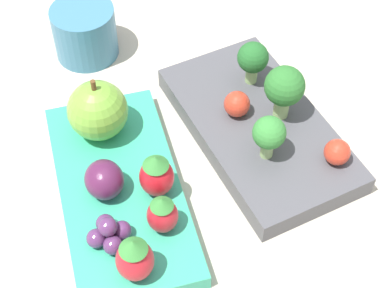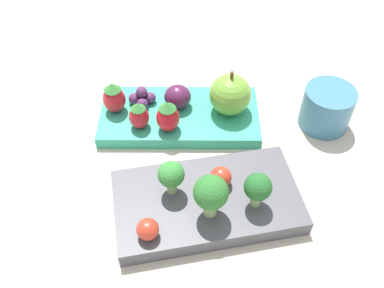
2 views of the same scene
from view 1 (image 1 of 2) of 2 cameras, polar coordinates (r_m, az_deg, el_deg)
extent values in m
plane|color=#BCB29E|center=(0.64, -0.28, -1.82)|extent=(4.00, 4.00, 0.00)
cube|color=#4C4C51|center=(0.65, 5.92, 1.39)|extent=(0.23, 0.14, 0.02)
cube|color=#33A87F|center=(0.61, -6.37, -4.19)|extent=(0.24, 0.13, 0.02)
cylinder|color=#93B770|center=(0.65, 7.95, 3.32)|extent=(0.02, 0.02, 0.02)
sphere|color=#2D702D|center=(0.62, 8.24, 5.13)|extent=(0.04, 0.04, 0.04)
cylinder|color=#93B770|center=(0.61, 6.68, -0.39)|extent=(0.01, 0.01, 0.02)
sphere|color=#388438|center=(0.59, 6.88, 1.01)|extent=(0.03, 0.03, 0.03)
cylinder|color=#93B770|center=(0.68, 5.30, 6.21)|extent=(0.01, 0.01, 0.02)
sphere|color=#236028|center=(0.66, 5.45, 7.67)|extent=(0.03, 0.03, 0.03)
sphere|color=red|center=(0.62, 12.78, -0.71)|extent=(0.03, 0.03, 0.03)
sphere|color=red|center=(0.64, 4.02, 3.56)|extent=(0.03, 0.03, 0.03)
sphere|color=#70A838|center=(0.63, -8.39, 2.97)|extent=(0.06, 0.06, 0.06)
cylinder|color=brown|center=(0.60, -8.75, 5.10)|extent=(0.00, 0.00, 0.01)
ellipsoid|color=red|center=(0.56, -2.64, -6.37)|extent=(0.03, 0.03, 0.04)
cone|color=#388438|center=(0.54, -2.72, -5.22)|extent=(0.02, 0.02, 0.01)
ellipsoid|color=red|center=(0.58, -3.16, -2.95)|extent=(0.03, 0.03, 0.04)
cone|color=#388438|center=(0.56, -3.26, -1.56)|extent=(0.02, 0.02, 0.01)
ellipsoid|color=red|center=(0.54, -5.10, -10.24)|extent=(0.03, 0.03, 0.04)
cone|color=#388438|center=(0.52, -5.28, -8.99)|extent=(0.02, 0.02, 0.01)
ellipsoid|color=#511E42|center=(0.59, -7.81, -3.15)|extent=(0.04, 0.04, 0.04)
sphere|color=#562D5B|center=(0.56, -7.05, -8.92)|extent=(0.02, 0.02, 0.02)
sphere|color=#562D5B|center=(0.57, -6.25, -7.63)|extent=(0.02, 0.02, 0.02)
sphere|color=#562D5B|center=(0.57, -7.70, -7.03)|extent=(0.02, 0.02, 0.02)
sphere|color=#562D5B|center=(0.56, -8.52, -8.30)|extent=(0.02, 0.02, 0.02)
sphere|color=#562D5B|center=(0.55, -7.50, -7.32)|extent=(0.02, 0.02, 0.02)
cylinder|color=teal|center=(0.74, -9.51, 9.80)|extent=(0.07, 0.07, 0.06)
camera|label=2|loc=(0.61, 45.18, 34.19)|focal=40.00mm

